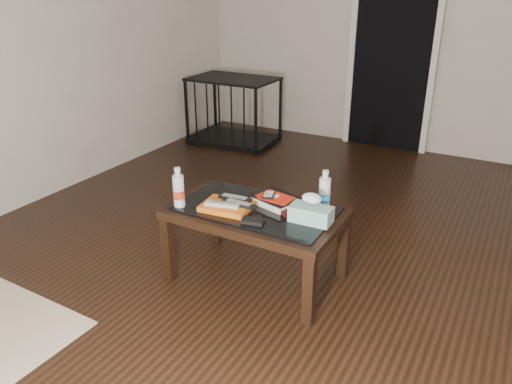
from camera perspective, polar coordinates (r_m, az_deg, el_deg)
ground at (r=3.36m, az=9.39°, el=-7.28°), size 5.00×5.00×0.00m
doorway at (r=5.43m, az=15.39°, el=15.44°), size 0.90×0.08×2.07m
coffee_table at (r=2.92m, az=-0.00°, el=-2.98°), size 1.00×0.60×0.46m
pet_crate at (r=5.55m, az=-2.54°, el=8.03°), size 0.95×0.68×0.71m
magazines at (r=2.89m, az=-3.35°, el=-1.66°), size 0.30×0.24×0.03m
remote_silver at (r=2.86m, az=-3.87°, el=-1.38°), size 0.21×0.09×0.02m
remote_black_front at (r=2.86m, az=-1.96°, el=-1.31°), size 0.20×0.06×0.02m
remote_black_back at (r=2.93m, az=-2.44°, el=-0.66°), size 0.20×0.06×0.02m
textbook at (r=2.94m, az=2.30°, el=-0.95°), size 0.30×0.26×0.05m
dvd_mailers at (r=2.93m, az=2.15°, el=-0.50°), size 0.22×0.18×0.01m
ipod at (r=2.92m, az=1.46°, el=-0.32°), size 0.09×0.12×0.02m
flip_phone at (r=2.82m, az=3.32°, el=-2.34°), size 0.10×0.09×0.02m
wallet at (r=2.72m, az=-0.35°, el=-3.32°), size 0.13×0.09×0.02m
water_bottle_left at (r=2.91m, az=-8.86°, el=0.57°), size 0.08×0.08×0.24m
water_bottle_right at (r=2.86m, az=7.85°, el=0.22°), size 0.08×0.08×0.24m
tissue_box at (r=2.74m, az=6.30°, el=-2.53°), size 0.23×0.13×0.09m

